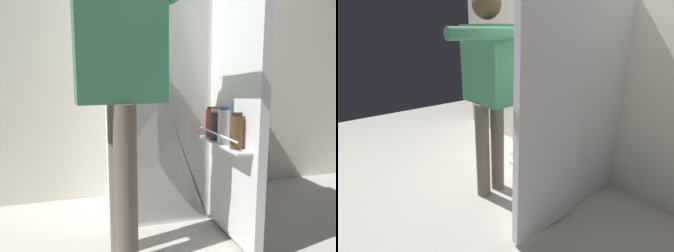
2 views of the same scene
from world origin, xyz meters
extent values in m
plane|color=#B7B2A8|center=(0.00, 0.00, 0.00)|extent=(6.86, 6.86, 0.00)
cube|color=silver|center=(0.00, 0.93, 1.25)|extent=(4.40, 0.10, 2.49)
cube|color=white|center=(0.00, 0.56, 0.84)|extent=(0.63, 0.63, 1.68)
cube|color=white|center=(0.00, 0.25, 0.84)|extent=(0.59, 0.01, 1.64)
cube|color=white|center=(0.00, 0.30, 0.86)|extent=(0.55, 0.09, 0.01)
cube|color=white|center=(0.34, -0.05, 0.85)|extent=(0.05, 0.61, 1.64)
cube|color=white|center=(0.27, -0.05, 0.60)|extent=(0.09, 0.51, 0.01)
cylinder|color=silver|center=(0.23, -0.05, 0.66)|extent=(0.01, 0.49, 0.01)
cylinder|color=gold|center=(0.28, 0.09, 0.69)|extent=(0.06, 0.06, 0.18)
cylinder|color=#BC8419|center=(0.28, 0.09, 0.79)|extent=(0.04, 0.04, 0.02)
cylinder|color=brown|center=(0.27, -0.20, 0.69)|extent=(0.07, 0.07, 0.18)
cylinder|color=black|center=(0.27, -0.20, 0.79)|extent=(0.06, 0.06, 0.02)
cylinder|color=white|center=(0.27, -0.06, 0.70)|extent=(0.07, 0.07, 0.20)
cylinder|color=#335BB2|center=(0.27, -0.06, 0.81)|extent=(0.05, 0.05, 0.02)
cylinder|color=#333842|center=(0.27, 0.06, 0.69)|extent=(0.07, 0.07, 0.17)
cylinder|color=silver|center=(0.27, 0.06, 0.78)|extent=(0.06, 0.06, 0.02)
cylinder|color=#DB4C47|center=(0.28, 0.16, 0.69)|extent=(0.06, 0.06, 0.17)
cylinder|color=#B22D28|center=(0.28, 0.16, 0.78)|extent=(0.04, 0.04, 0.02)
cylinder|color=#665B4C|center=(-0.33, 0.00, 0.43)|extent=(0.12, 0.12, 0.86)
cylinder|color=#665B4C|center=(-0.32, -0.16, 0.43)|extent=(0.12, 0.12, 0.86)
cube|color=#3D7F56|center=(-0.32, -0.08, 1.16)|extent=(0.45, 0.24, 0.61)
cylinder|color=#3D7F56|center=(-0.34, 0.14, 1.14)|extent=(0.08, 0.08, 0.57)
camera|label=1|loc=(-0.56, -1.78, 1.01)|focal=35.60mm
camera|label=2|loc=(1.43, -1.29, 1.42)|focal=28.23mm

